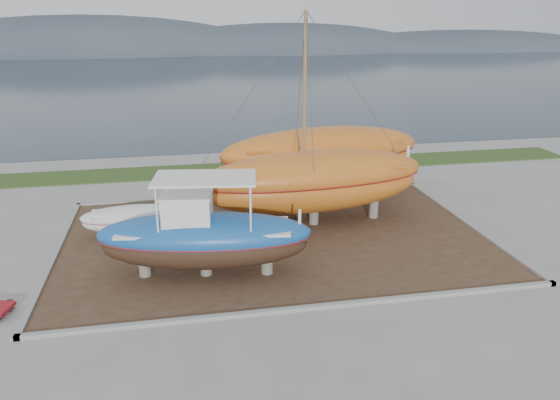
{
  "coord_description": "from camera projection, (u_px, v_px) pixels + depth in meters",
  "views": [
    {
      "loc": [
        -4.01,
        -17.61,
        9.38
      ],
      "look_at": [
        0.21,
        4.0,
        1.8
      ],
      "focal_mm": 35.0,
      "sensor_mm": 36.0,
      "label": 1
    }
  ],
  "objects": [
    {
      "name": "blue_caique",
      "position": [
        204.0,
        227.0,
        19.92
      ],
      "size": [
        8.17,
        3.59,
        3.8
      ],
      "primitive_type": null,
      "rotation": [
        0.0,
        0.0,
        -0.15
      ],
      "color": "#1A57A3",
      "rests_on": "dirt_patch"
    },
    {
      "name": "curb_frame",
      "position": [
        275.0,
        238.0,
        23.81
      ],
      "size": [
        18.6,
        12.6,
        0.15
      ],
      "primitive_type": null,
      "color": "gray",
      "rests_on": "ground"
    },
    {
      "name": "mountain_ridge",
      "position": [
        187.0,
        52.0,
        136.13
      ],
      "size": [
        200.0,
        36.0,
        20.0
      ],
      "primitive_type": null,
      "color": "#333D49",
      "rests_on": "ground"
    },
    {
      "name": "orange_sailboat",
      "position": [
        316.0,
        124.0,
        23.93
      ],
      "size": [
        10.76,
        4.05,
        9.43
      ],
      "primitive_type": null,
      "rotation": [
        0.0,
        0.0,
        0.09
      ],
      "color": "#C0641D",
      "rests_on": "dirt_patch"
    },
    {
      "name": "dirt_patch",
      "position": [
        275.0,
        239.0,
        23.83
      ],
      "size": [
        18.0,
        12.0,
        0.06
      ],
      "primitive_type": "cube",
      "color": "#422D1E",
      "rests_on": "ground"
    },
    {
      "name": "sea",
      "position": [
        198.0,
        76.0,
        85.09
      ],
      "size": [
        260.0,
        100.0,
        0.04
      ],
      "primitive_type": null,
      "color": "#1C2A38",
      "rests_on": "ground"
    },
    {
      "name": "ground",
      "position": [
        295.0,
        281.0,
        20.13
      ],
      "size": [
        140.0,
        140.0,
        0.0
      ],
      "primitive_type": "plane",
      "color": "gray",
      "rests_on": "ground"
    },
    {
      "name": "grass_strip",
      "position": [
        242.0,
        169.0,
        34.5
      ],
      "size": [
        44.0,
        3.0,
        0.08
      ],
      "primitive_type": "cube",
      "color": "#284219",
      "rests_on": "ground"
    },
    {
      "name": "orange_bare_hull",
      "position": [
        322.0,
        163.0,
        28.74
      ],
      "size": [
        11.36,
        4.79,
        3.61
      ],
      "primitive_type": null,
      "rotation": [
        0.0,
        0.0,
        0.14
      ],
      "color": "#C0641D",
      "rests_on": "dirt_patch"
    },
    {
      "name": "white_dinghy",
      "position": [
        134.0,
        222.0,
        23.81
      ],
      "size": [
        4.54,
        1.78,
        1.35
      ],
      "primitive_type": null,
      "rotation": [
        0.0,
        0.0,
        0.02
      ],
      "color": "white",
      "rests_on": "dirt_patch"
    }
  ]
}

